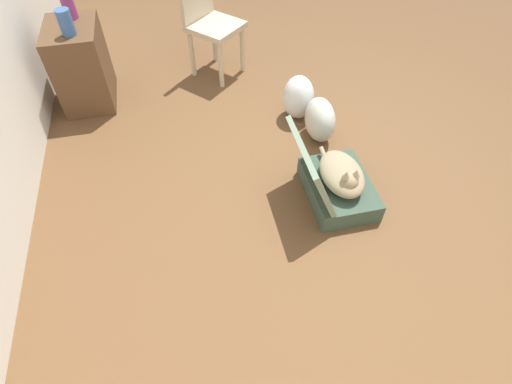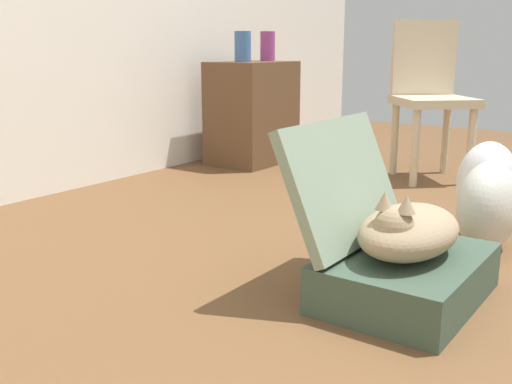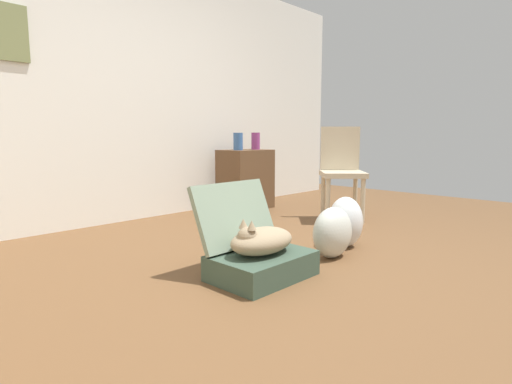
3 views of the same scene
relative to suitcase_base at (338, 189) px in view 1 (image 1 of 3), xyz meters
name	(u,v)px [view 1 (image 1 of 3)]	position (x,y,z in m)	size (l,w,h in m)	color
ground_plane	(333,159)	(0.37, -0.10, -0.07)	(7.68, 7.68, 0.00)	brown
suitcase_base	(338,189)	(0.00, 0.00, 0.00)	(0.59, 0.42, 0.15)	#384C3D
suitcase_lid	(311,166)	(0.00, 0.23, 0.28)	(0.59, 0.42, 0.04)	gray
cat	(342,174)	(-0.01, 0.00, 0.16)	(0.52, 0.28, 0.22)	#998466
plastic_bag_white	(320,120)	(0.64, -0.07, 0.10)	(0.35, 0.22, 0.35)	silver
plastic_bag_clear	(298,97)	(0.95, 0.02, 0.12)	(0.27, 0.26, 0.38)	silver
side_table	(82,65)	(1.59, 1.75, 0.27)	(0.57, 0.41, 0.68)	brown
vase_tall	(66,22)	(1.45, 1.72, 0.70)	(0.11, 0.11, 0.19)	#38609E
vase_short	(68,6)	(1.74, 1.72, 0.70)	(0.10, 0.10, 0.20)	#8C387A
chair	(209,19)	(1.83, 0.61, 0.44)	(0.59, 0.59, 0.93)	beige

